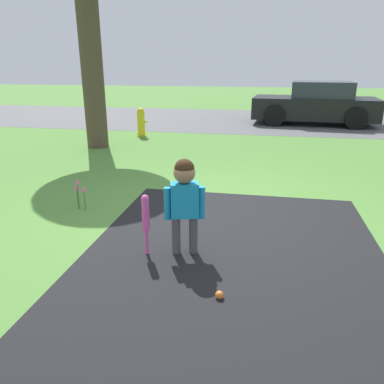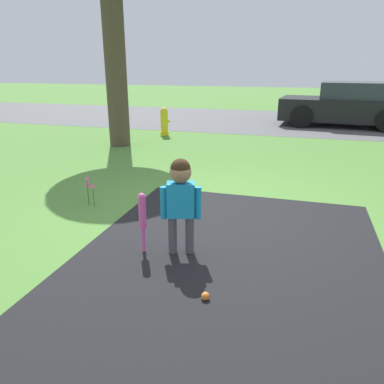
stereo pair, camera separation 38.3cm
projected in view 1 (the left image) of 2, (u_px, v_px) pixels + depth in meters
ground_plane at (218, 219)px, 4.81m from camera, size 60.00×60.00×0.00m
driveway_strip at (213, 368)px, 2.43m from camera, size 3.09×7.00×0.01m
street_strip at (249, 120)px, 13.30m from camera, size 40.00×6.00×0.01m
child at (184, 194)px, 3.72m from camera, size 0.40×0.22×1.02m
baseball_bat at (146, 216)px, 3.78m from camera, size 0.08×0.08×0.66m
sports_ball at (219, 295)px, 3.15m from camera, size 0.07×0.07×0.07m
fire_hydrant at (141, 123)px, 10.18m from camera, size 0.29×0.26×0.77m
parked_car at (316, 104)px, 12.27m from camera, size 4.02×2.20×1.36m
flower_bed at (79, 188)px, 5.07m from camera, size 0.28×0.28×0.43m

